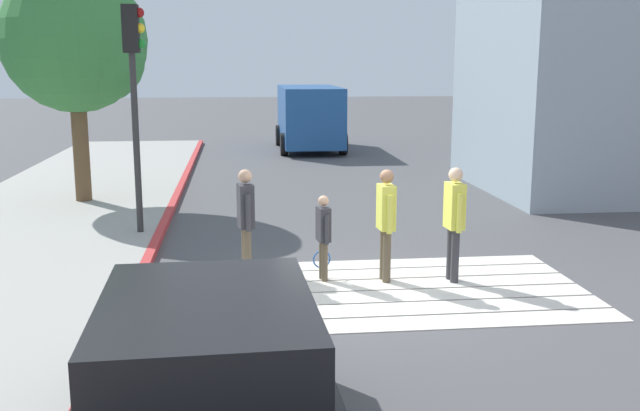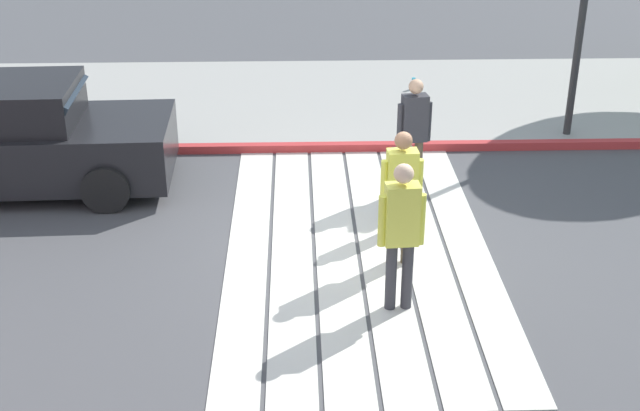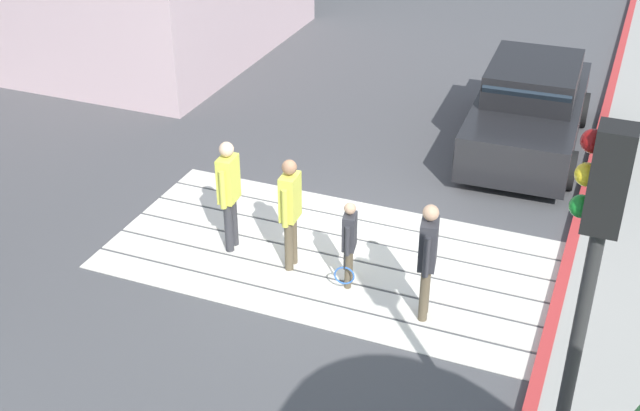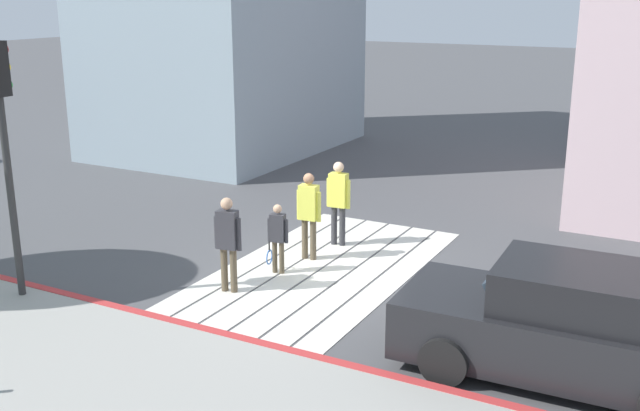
# 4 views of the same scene
# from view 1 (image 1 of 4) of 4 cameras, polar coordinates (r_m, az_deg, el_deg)

# --- Properties ---
(ground_plane) EXTENTS (120.00, 120.00, 0.00)m
(ground_plane) POSITION_cam_1_polar(r_m,az_deg,el_deg) (10.54, 3.42, -6.73)
(ground_plane) COLOR #4C4C4F
(crosswalk_stripes) EXTENTS (6.40, 3.25, 0.01)m
(crosswalk_stripes) POSITION_cam_1_polar(r_m,az_deg,el_deg) (10.54, 3.42, -6.70)
(crosswalk_stripes) COLOR silver
(crosswalk_stripes) RESTS_ON ground
(curb_painted) EXTENTS (0.16, 40.00, 0.13)m
(curb_painted) POSITION_cam_1_polar(r_m,az_deg,el_deg) (10.49, -14.49, -6.80)
(curb_painted) COLOR #BC3333
(curb_painted) RESTS_ON ground
(car_parked_near_curb) EXTENTS (2.09, 4.36, 1.57)m
(car_parked_near_curb) POSITION_cam_1_polar(r_m,az_deg,el_deg) (5.74, -8.64, -14.80)
(car_parked_near_curb) COLOR black
(car_parked_near_curb) RESTS_ON ground
(van_down_street) EXTENTS (2.37, 5.21, 2.35)m
(van_down_street) POSITION_cam_1_polar(r_m,az_deg,el_deg) (27.39, -0.84, 7.05)
(van_down_street) COLOR #1E4C8C
(van_down_street) RESTS_ON ground
(traffic_light_corner) EXTENTS (0.39, 0.28, 4.24)m
(traffic_light_corner) POSITION_cam_1_polar(r_m,az_deg,el_deg) (13.70, -14.36, 9.98)
(traffic_light_corner) COLOR #2D2D2D
(traffic_light_corner) RESTS_ON ground
(street_tree) EXTENTS (3.20, 3.20, 5.32)m
(street_tree) POSITION_cam_1_polar(r_m,az_deg,el_deg) (17.24, -18.37, 11.91)
(street_tree) COLOR brown
(street_tree) RESTS_ON ground
(pedestrian_adult_lead) EXTENTS (0.24, 0.50, 1.70)m
(pedestrian_adult_lead) POSITION_cam_1_polar(r_m,az_deg,el_deg) (10.80, 5.19, -0.90)
(pedestrian_adult_lead) COLOR brown
(pedestrian_adult_lead) RESTS_ON ground
(pedestrian_adult_trailing) EXTENTS (0.27, 0.49, 1.67)m
(pedestrian_adult_trailing) POSITION_cam_1_polar(r_m,az_deg,el_deg) (11.00, -5.83, -0.77)
(pedestrian_adult_trailing) COLOR brown
(pedestrian_adult_trailing) RESTS_ON ground
(pedestrian_adult_side) EXTENTS (0.25, 0.50, 1.73)m
(pedestrian_adult_side) POSITION_cam_1_polar(r_m,az_deg,el_deg) (10.93, 10.47, -0.80)
(pedestrian_adult_side) COLOR #333338
(pedestrian_adult_side) RESTS_ON ground
(pedestrian_child_with_racket) EXTENTS (0.28, 0.42, 1.30)m
(pedestrian_child_with_racket) POSITION_cam_1_polar(r_m,az_deg,el_deg) (10.85, 0.26, -2.17)
(pedestrian_child_with_racket) COLOR brown
(pedestrian_child_with_racket) RESTS_ON ground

